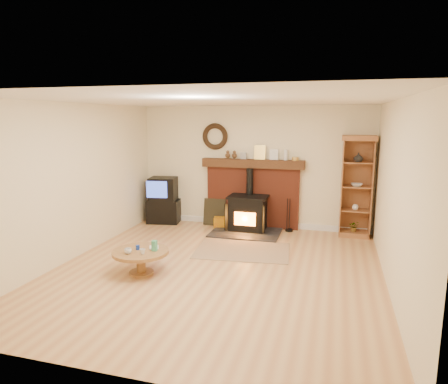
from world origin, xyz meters
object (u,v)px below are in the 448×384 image
(wood_stove, at_px, (248,214))
(coffee_table, at_px, (141,255))
(tv_unit, at_px, (164,201))
(curio_cabinet, at_px, (356,186))

(wood_stove, distance_m, coffee_table, 2.92)
(wood_stove, xyz_separation_m, tv_unit, (-1.99, 0.19, 0.13))
(coffee_table, bearing_deg, wood_stove, 68.75)
(tv_unit, distance_m, coffee_table, 3.07)
(wood_stove, relative_size, curio_cabinet, 0.69)
(wood_stove, height_order, coffee_table, wood_stove)
(wood_stove, bearing_deg, tv_unit, 174.46)
(curio_cabinet, bearing_deg, tv_unit, -178.79)
(tv_unit, xyz_separation_m, coffee_table, (0.94, -2.91, -0.20))
(curio_cabinet, relative_size, coffee_table, 2.36)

